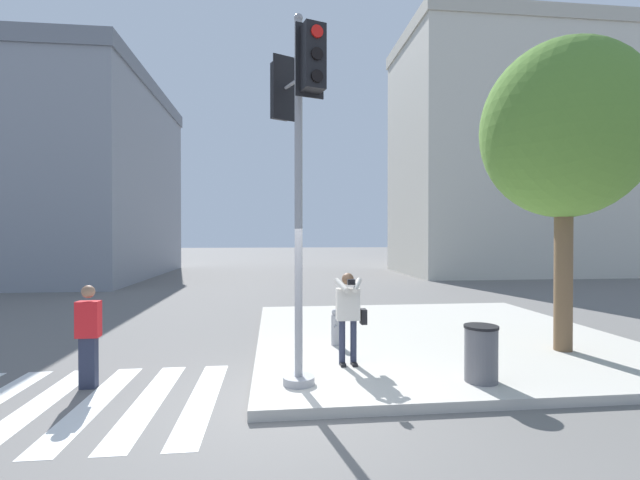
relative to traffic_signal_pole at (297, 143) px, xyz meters
The scene contains 11 objects.
ground_plane 3.81m from the traffic_signal_pole, 114.61° to the right, with size 160.00×160.00×0.00m, color slate.
sidewalk_corner 5.85m from the traffic_signal_pole, 42.98° to the left, with size 8.00×8.00×0.15m.
crosswalk_stripes 5.53m from the traffic_signal_pole, behind, with size 5.71×3.15×0.01m.
traffic_signal_pole is the anchor object (origin of this frame).
person_photographer 2.98m from the traffic_signal_pole, 43.34° to the left, with size 0.58×0.54×1.59m.
pedestrian_distant 4.41m from the traffic_signal_pole, 169.07° to the left, with size 0.34×0.20×1.62m.
street_tree 5.48m from the traffic_signal_pole, 14.34° to the left, with size 3.12×3.12×6.02m.
fire_hydrant 4.05m from the traffic_signal_pole, 67.93° to the left, with size 0.17×0.23×0.74m.
trash_bin 4.26m from the traffic_signal_pole, ahead, with size 0.52×0.52×0.86m.
building_left 23.72m from the traffic_signal_pole, 124.24° to the left, with size 12.38×13.93×11.25m.
building_right 24.79m from the traffic_signal_pole, 52.46° to the left, with size 14.50×8.30×15.05m.
Camera 1 is at (-0.17, -6.00, 2.40)m, focal length 24.00 mm.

